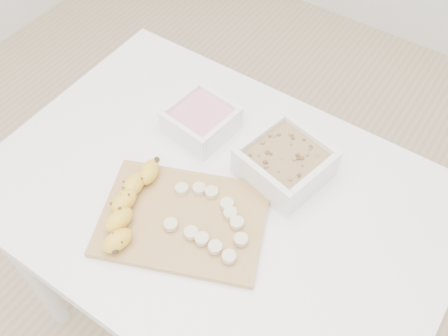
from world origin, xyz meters
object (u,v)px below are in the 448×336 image
Objects in this scene: bowl_yogurt at (201,120)px; table at (217,217)px; banana at (129,206)px; bowl_granola at (285,162)px; cutting_board at (183,219)px.

table is at bearing -44.75° from bowl_yogurt.
banana is (-0.12, -0.14, 0.13)m from table.
bowl_granola reaches higher than bowl_yogurt.
bowl_yogurt is 0.69× the size of banana.
bowl_granola is at bearing 64.03° from cutting_board.
banana is at bearing -154.14° from cutting_board.
table is 0.23m from banana.
table is 4.41× the size of banana.
table is at bearing 43.77° from banana.
banana is (-0.21, -0.27, -0.01)m from bowl_granola.
cutting_board is (-0.11, -0.23, -0.03)m from bowl_granola.
bowl_yogurt is at bearing 117.16° from cutting_board.
bowl_granola is at bearing 54.57° from table.
bowl_yogurt is at bearing 135.25° from table.
cutting_board is (0.12, -0.23, -0.03)m from bowl_yogurt.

